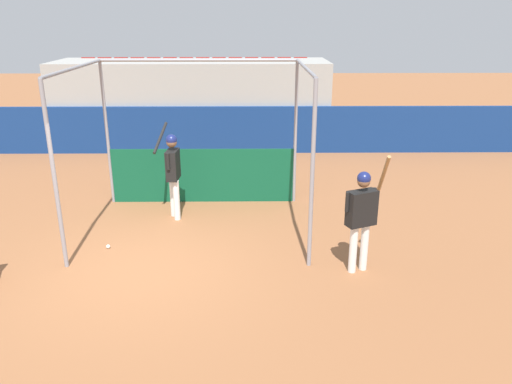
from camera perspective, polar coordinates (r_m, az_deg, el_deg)
name	(u,v)px	position (r m, az deg, el deg)	size (l,w,h in m)	color
ground_plane	(141,269)	(8.79, -13.01, -8.56)	(60.00, 60.00, 0.00)	#935B38
outfield_wall	(190,130)	(15.60, -7.59, 7.03)	(24.00, 0.12, 1.44)	navy
bleacher_section	(193,102)	(16.71, -7.20, 10.12)	(8.70, 2.40, 2.72)	#9E9E99
batting_cage	(200,154)	(10.70, -6.46, 4.29)	(4.23, 3.22, 3.20)	gray
player_batter	(173,168)	(10.42, -9.50, 2.73)	(0.51, 0.93, 1.93)	white
player_waiting	(362,212)	(8.27, 12.01, -2.26)	(0.68, 0.62, 2.04)	white
baseball	(108,247)	(9.65, -16.54, -6.00)	(0.07, 0.07, 0.07)	white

